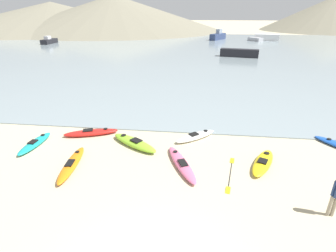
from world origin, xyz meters
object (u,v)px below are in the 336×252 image
moored_boat_2 (267,37)px  loose_paddle (230,174)px  kayak_on_sand_6 (72,164)px  moored_boat_1 (218,36)px  kayak_on_sand_5 (91,133)px  kayak_on_sand_2 (182,164)px  person_near_foreground (336,194)px  kayak_on_sand_3 (134,143)px  kayak_on_sand_0 (263,163)px  moored_boat_4 (49,41)px  moored_boat_3 (255,39)px  moored_boat_0 (239,53)px  kayak_on_sand_7 (196,136)px  kayak_on_sand_1 (35,143)px

moored_boat_2 → loose_paddle: 58.57m
kayak_on_sand_6 → moored_boat_1: 58.67m
kayak_on_sand_5 → kayak_on_sand_6: bearing=-82.9°
kayak_on_sand_6 → moored_boat_1: moored_boat_1 is taller
kayak_on_sand_2 → person_near_foreground: bearing=-25.2°
kayak_on_sand_2 → kayak_on_sand_3: (-2.63, 1.68, 0.04)m
kayak_on_sand_0 → moored_boat_4: moored_boat_4 is taller
moored_boat_3 → loose_paddle: 56.78m
moored_boat_2 → moored_boat_4: moored_boat_4 is taller
kayak_on_sand_0 → moored_boat_0: moored_boat_0 is taller
moored_boat_2 → kayak_on_sand_7: bearing=-105.9°
kayak_on_sand_6 → loose_paddle: 7.17m
person_near_foreground → moored_boat_3: person_near_foreground is taller
kayak_on_sand_2 → person_near_foreground: size_ratio=2.02×
moored_boat_4 → person_near_foreground: bearing=-51.9°
person_near_foreground → moored_boat_2: 59.99m
kayak_on_sand_1 → kayak_on_sand_2: (7.87, -1.07, -0.00)m
moored_boat_3 → loose_paddle: bearing=-101.1°
kayak_on_sand_6 → person_near_foreground: person_near_foreground is taller
kayak_on_sand_3 → kayak_on_sand_1: bearing=-173.4°
moored_boat_2 → loose_paddle: (-13.70, -56.95, -0.74)m
kayak_on_sand_6 → loose_paddle: bearing=2.1°
moored_boat_1 → moored_boat_3: moored_boat_1 is taller
kayak_on_sand_1 → kayak_on_sand_5: bearing=32.7°
kayak_on_sand_5 → moored_boat_4: (-26.14, 41.85, 0.45)m
kayak_on_sand_3 → moored_boat_3: (15.73, 53.63, 0.25)m
moored_boat_2 → moored_boat_1: bearing=176.6°
moored_boat_0 → kayak_on_sand_7: bearing=-101.6°
moored_boat_2 → moored_boat_3: bearing=-156.1°
kayak_on_sand_1 → moored_boat_1: size_ratio=0.45×
kayak_on_sand_1 → kayak_on_sand_7: 8.64m
kayak_on_sand_6 → kayak_on_sand_7: 6.63m
kayak_on_sand_0 → kayak_on_sand_7: size_ratio=1.10×
kayak_on_sand_3 → moored_boat_4: bearing=124.0°
kayak_on_sand_3 → moored_boat_4: size_ratio=0.64×
kayak_on_sand_3 → person_near_foreground: bearing=-27.7°
moored_boat_3 → moored_boat_4: moored_boat_4 is taller
moored_boat_2 → moored_boat_4: 48.92m
kayak_on_sand_3 → person_near_foreground: person_near_foreground is taller
loose_paddle → kayak_on_sand_2: bearing=169.4°
kayak_on_sand_0 → kayak_on_sand_1: 11.62m
kayak_on_sand_2 → moored_boat_0: bearing=78.4°
loose_paddle → moored_boat_4: bearing=126.9°
moored_boat_4 → moored_boat_2: bearing=14.2°
kayak_on_sand_3 → loose_paddle: bearing=-23.5°
kayak_on_sand_7 → person_near_foreground: 7.33m
moored_boat_0 → moored_boat_3: 24.68m
moored_boat_0 → moored_boat_1: bearing=94.1°
kayak_on_sand_3 → kayak_on_sand_6: bearing=-135.3°
kayak_on_sand_7 → person_near_foreground: person_near_foreground is taller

